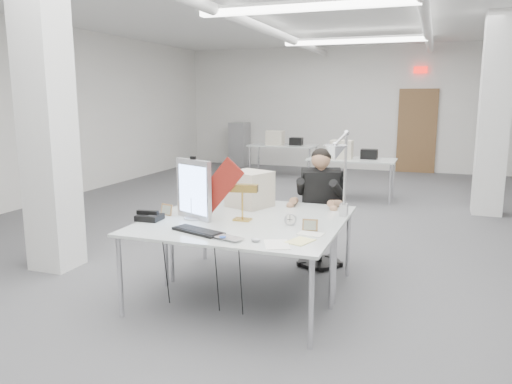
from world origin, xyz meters
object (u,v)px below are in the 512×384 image
(bankers_lamp, at_px, (242,201))
(architect_lamp, at_px, (340,178))
(desk_main, at_px, (227,232))
(beige_monitor, at_px, (250,189))
(monitor, at_px, (194,189))
(laptop, at_px, (223,239))
(seated_person, at_px, (320,188))
(office_chair, at_px, (320,216))
(desk_phone, at_px, (150,217))

(bankers_lamp, bearing_deg, architect_lamp, 6.16)
(desk_main, relative_size, beige_monitor, 4.60)
(monitor, relative_size, architect_lamp, 0.69)
(laptop, bearing_deg, monitor, 150.48)
(monitor, bearing_deg, seated_person, 75.97)
(desk_main, relative_size, office_chair, 1.55)
(desk_phone, distance_m, beige_monitor, 1.12)
(desk_phone, bearing_deg, seated_person, 44.19)
(office_chair, xyz_separation_m, seated_person, (0.00, -0.05, 0.32))
(monitor, relative_size, beige_monitor, 1.44)
(bankers_lamp, height_order, beige_monitor, beige_monitor)
(monitor, bearing_deg, bankers_lamp, 35.10)
(office_chair, distance_m, beige_monitor, 0.92)
(laptop, xyz_separation_m, bankers_lamp, (-0.09, 0.67, 0.17))
(monitor, bearing_deg, desk_phone, -127.69)
(seated_person, bearing_deg, monitor, -149.20)
(desk_main, xyz_separation_m, monitor, (-0.46, 0.30, 0.29))
(monitor, bearing_deg, laptop, -22.79)
(desk_main, height_order, desk_phone, desk_phone)
(laptop, distance_m, bankers_lamp, 0.70)
(desk_phone, distance_m, architect_lamp, 1.80)
(office_chair, height_order, beige_monitor, office_chair)
(laptop, xyz_separation_m, architect_lamp, (0.77, 0.92, 0.40))
(seated_person, xyz_separation_m, beige_monitor, (-0.64, -0.51, 0.04))
(monitor, relative_size, desk_phone, 2.60)
(desk_main, bearing_deg, laptop, -74.21)
(monitor, distance_m, architect_lamp, 1.36)
(office_chair, bearing_deg, bankers_lamp, -133.81)
(office_chair, xyz_separation_m, monitor, (-0.94, -1.24, 0.46))
(laptop, relative_size, architect_lamp, 0.36)
(desk_main, height_order, seated_person, seated_person)
(desk_main, xyz_separation_m, bankers_lamp, (-0.01, 0.38, 0.19))
(seated_person, height_order, laptop, seated_person)
(office_chair, bearing_deg, desk_main, -128.22)
(architect_lamp, bearing_deg, desk_phone, 178.15)
(office_chair, height_order, desk_phone, office_chair)
(desk_main, distance_m, seated_person, 1.57)
(bankers_lamp, height_order, desk_phone, bankers_lamp)
(desk_main, bearing_deg, beige_monitor, 99.18)
(desk_main, relative_size, desk_phone, 8.30)
(office_chair, xyz_separation_m, beige_monitor, (-0.64, -0.56, 0.36))
(seated_person, relative_size, laptop, 2.89)
(seated_person, distance_m, architect_lamp, 0.97)
(office_chair, bearing_deg, beige_monitor, -159.54)
(monitor, bearing_deg, office_chair, 77.11)
(desk_main, height_order, laptop, laptop)
(monitor, height_order, desk_phone, monitor)
(office_chair, xyz_separation_m, architect_lamp, (0.37, -0.91, 0.59))
(desk_phone, bearing_deg, architect_lamp, 14.97)
(monitor, relative_size, bankers_lamp, 1.54)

